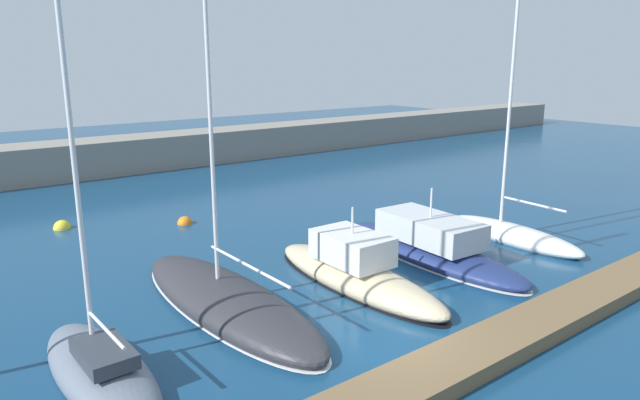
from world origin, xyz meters
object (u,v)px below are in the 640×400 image
(sailboat_white_sixth, at_px, (512,232))
(mooring_buoy_orange, at_px, (185,224))
(motorboat_sand_fourth, at_px, (355,272))
(sailboat_charcoal_third, at_px, (226,300))
(sailboat_slate_second, at_px, (100,369))
(mooring_buoy_yellow, at_px, (62,228))
(motorboat_navy_fifth, at_px, (429,245))

(sailboat_white_sixth, xyz_separation_m, mooring_buoy_orange, (-10.24, 11.31, -0.36))
(motorboat_sand_fourth, distance_m, sailboat_white_sixth, 8.84)
(sailboat_charcoal_third, relative_size, sailboat_white_sixth, 1.36)
(sailboat_slate_second, bearing_deg, mooring_buoy_yellow, -11.57)
(motorboat_navy_fifth, bearing_deg, sailboat_charcoal_third, 88.98)
(motorboat_sand_fourth, relative_size, mooring_buoy_yellow, 10.60)
(sailboat_charcoal_third, xyz_separation_m, motorboat_navy_fifth, (8.84, -0.72, 0.23))
(motorboat_sand_fourth, bearing_deg, mooring_buoy_orange, 8.19)
(sailboat_slate_second, xyz_separation_m, mooring_buoy_orange, (7.70, 11.56, -0.25))
(sailboat_slate_second, distance_m, mooring_buoy_orange, 13.89)
(sailboat_slate_second, distance_m, sailboat_white_sixth, 17.94)
(motorboat_navy_fifth, xyz_separation_m, sailboat_white_sixth, (4.54, -0.81, -0.12))
(sailboat_slate_second, relative_size, mooring_buoy_yellow, 13.20)
(sailboat_charcoal_third, relative_size, mooring_buoy_yellow, 21.23)
(sailboat_charcoal_third, height_order, motorboat_sand_fourth, sailboat_charcoal_third)
(sailboat_slate_second, relative_size, sailboat_charcoal_third, 0.62)
(sailboat_white_sixth, bearing_deg, mooring_buoy_orange, 45.89)
(motorboat_navy_fifth, bearing_deg, sailboat_slate_second, 98.12)
(mooring_buoy_yellow, relative_size, mooring_buoy_orange, 1.10)
(sailboat_slate_second, bearing_deg, sailboat_charcoal_third, -69.31)
(sailboat_white_sixth, bearing_deg, motorboat_navy_fifth, 83.61)
(sailboat_white_sixth, bearing_deg, sailboat_charcoal_third, 87.23)
(sailboat_slate_second, relative_size, motorboat_sand_fourth, 1.25)
(mooring_buoy_yellow, bearing_deg, motorboat_navy_fifth, -51.48)
(mooring_buoy_yellow, height_order, mooring_buoy_orange, mooring_buoy_yellow)
(sailboat_slate_second, height_order, mooring_buoy_orange, sailboat_slate_second)
(mooring_buoy_orange, bearing_deg, motorboat_navy_fifth, -61.53)
(sailboat_white_sixth, distance_m, mooring_buoy_yellow, 20.72)
(motorboat_navy_fifth, bearing_deg, sailboat_white_sixth, -96.53)
(sailboat_slate_second, xyz_separation_m, sailboat_charcoal_third, (4.55, 1.77, -0.01))
(sailboat_charcoal_third, xyz_separation_m, mooring_buoy_orange, (3.15, 9.78, -0.25))
(mooring_buoy_yellow, bearing_deg, sailboat_charcoal_third, -82.05)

